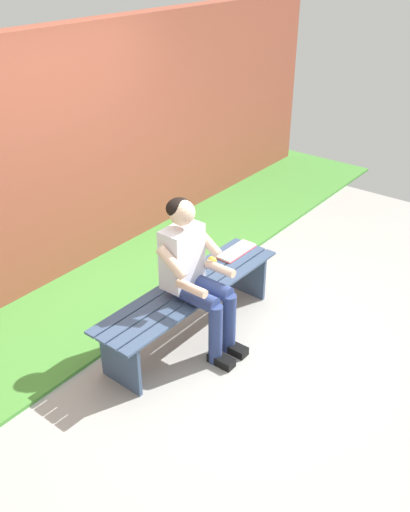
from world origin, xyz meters
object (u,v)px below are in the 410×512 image
bench_near (191,298)px  book_open (237,251)px  apple (212,261)px  person_seated (194,270)px

bench_near → book_open: 0.72m
bench_near → apple: bearing=-168.7°
book_open → apple: bearing=-6.1°
bench_near → person_seated: person_seated is taller
bench_near → apple: size_ratio=22.37×
person_seated → book_open: 0.82m
book_open → bench_near: bearing=4.2°
bench_near → book_open: book_open is taller
bench_near → book_open: (-0.71, -0.04, 0.12)m
apple → book_open: bearing=172.8°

